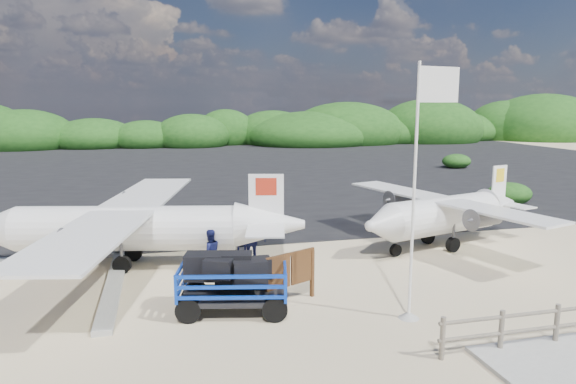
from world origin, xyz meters
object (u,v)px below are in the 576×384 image
flagpole (409,318)px  aircraft_small (107,172)px  crew_b (210,252)px  crew_c (252,241)px  baggage_cart (234,312)px  crew_a (241,232)px  aircraft_large (390,179)px  signboard (290,303)px

flagpole → aircraft_small: bearing=108.3°
crew_b → crew_c: 1.76m
baggage_cart → aircraft_small: 31.36m
crew_a → aircraft_large: 21.08m
crew_a → aircraft_small: bearing=-52.8°
crew_a → crew_c: (0.14, -1.51, 0.05)m
flagpole → baggage_cart: bearing=161.4°
signboard → aircraft_large: (13.06, 21.37, 0.00)m
crew_a → baggage_cart: bearing=100.1°
flagpole → crew_c: 6.51m
signboard → aircraft_small: aircraft_small is taller
signboard → crew_c: (-0.45, 3.81, 0.84)m
baggage_cart → flagpole: flagpole is taller
aircraft_large → crew_a: bearing=62.4°
baggage_cart → crew_a: bearing=91.3°
signboard → crew_c: 3.93m
crew_b → aircraft_small: 28.14m
baggage_cart → crew_b: 3.34m
signboard → aircraft_small: 31.48m
baggage_cart → crew_c: size_ratio=1.87×
aircraft_small → crew_a: bearing=90.5°
crew_a → crew_b: 2.74m
flagpole → crew_c: flagpole is taller
flagpole → crew_c: bearing=120.2°
crew_b → aircraft_small: size_ratio=0.19×
flagpole → crew_a: size_ratio=4.20×
crew_c → flagpole: bearing=126.2°
aircraft_large → aircraft_small: aircraft_large is taller
flagpole → aircraft_large: flagpole is taller
crew_b → aircraft_small: bearing=-90.2°
aircraft_large → flagpole: bearing=78.9°
flagpole → signboard: size_ratio=3.59×
crew_a → aircraft_large: bearing=-109.2°
baggage_cart → crew_c: (1.22, 4.07, 0.84)m
signboard → crew_a: size_ratio=1.17×
aircraft_large → aircraft_small: bearing=-10.8°
baggage_cart → aircraft_small: (-6.17, 30.75, 0.00)m
crew_a → crew_b: size_ratio=1.02×
crew_a → crew_c: 1.52m
flagpole → aircraft_small: 33.97m
baggage_cart → crew_b: (-0.32, 3.24, 0.78)m
baggage_cart → aircraft_large: (14.73, 21.63, 0.00)m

